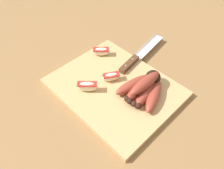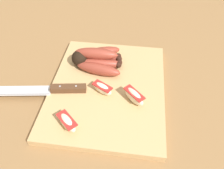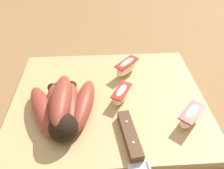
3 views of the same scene
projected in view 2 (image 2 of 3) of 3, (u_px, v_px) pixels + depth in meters
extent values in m
plane|color=olive|center=(108.00, 91.00, 0.67)|extent=(6.00, 6.00, 0.00)
cube|color=tan|center=(106.00, 88.00, 0.67)|extent=(0.41, 0.33, 0.02)
sphere|color=black|center=(80.00, 58.00, 0.70)|extent=(0.05, 0.05, 0.05)
ellipsoid|color=brown|center=(98.00, 69.00, 0.68)|extent=(0.06, 0.14, 0.03)
sphere|color=black|center=(118.00, 65.00, 0.70)|extent=(0.02, 0.02, 0.02)
ellipsoid|color=brown|center=(99.00, 63.00, 0.70)|extent=(0.05, 0.14, 0.03)
sphere|color=black|center=(119.00, 62.00, 0.71)|extent=(0.02, 0.02, 0.02)
ellipsoid|color=brown|center=(99.00, 58.00, 0.72)|extent=(0.06, 0.14, 0.03)
sphere|color=black|center=(119.00, 59.00, 0.72)|extent=(0.02, 0.02, 0.02)
ellipsoid|color=brown|center=(99.00, 53.00, 0.74)|extent=(0.09, 0.14, 0.03)
sphere|color=black|center=(118.00, 56.00, 0.73)|extent=(0.02, 0.02, 0.02)
ellipsoid|color=brown|center=(96.00, 54.00, 0.69)|extent=(0.04, 0.13, 0.04)
cube|color=silver|center=(20.00, 91.00, 0.64)|extent=(0.06, 0.18, 0.00)
cube|color=#99999E|center=(18.00, 94.00, 0.63)|extent=(0.03, 0.18, 0.00)
cube|color=#51331E|center=(68.00, 88.00, 0.64)|extent=(0.04, 0.10, 0.02)
cylinder|color=#B2B2B7|center=(76.00, 86.00, 0.63)|extent=(0.01, 0.01, 0.00)
cylinder|color=#B2B2B7|center=(60.00, 86.00, 0.63)|extent=(0.01, 0.01, 0.00)
ellipsoid|color=#F4E5C1|center=(102.00, 89.00, 0.63)|extent=(0.05, 0.06, 0.03)
cube|color=red|center=(102.00, 86.00, 0.62)|extent=(0.05, 0.06, 0.00)
ellipsoid|color=#F4E5C1|center=(67.00, 122.00, 0.55)|extent=(0.06, 0.06, 0.03)
cube|color=red|center=(67.00, 120.00, 0.54)|extent=(0.06, 0.06, 0.00)
ellipsoid|color=#F4E5C1|center=(134.00, 96.00, 0.61)|extent=(0.06, 0.06, 0.04)
cube|color=red|center=(134.00, 93.00, 0.60)|extent=(0.06, 0.06, 0.00)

